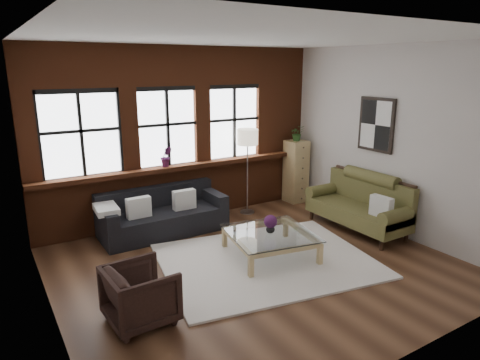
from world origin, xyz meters
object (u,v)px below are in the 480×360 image
vintage_settee (357,202)px  coffee_table (270,245)px  armchair (140,295)px  drawer_chest (296,171)px  vase (270,228)px  floor_lamp (247,168)px  dark_sofa (163,212)px

vintage_settee → coffee_table: bearing=-177.1°
armchair → drawer_chest: drawer_chest is taller
vase → drawer_chest: drawer_chest is taller
coffee_table → vase: (-0.00, 0.00, 0.27)m
armchair → vintage_settee: bearing=-83.3°
vase → armchair: bearing=-164.5°
vintage_settee → drawer_chest: drawer_chest is taller
floor_lamp → armchair: bearing=-140.5°
armchair → vase: (2.26, 0.63, 0.13)m
armchair → coffee_table: armchair is taller
dark_sofa → coffee_table: dark_sofa is taller
drawer_chest → vase: bearing=-136.4°
armchair → coffee_table: 2.35m
dark_sofa → floor_lamp: floor_lamp is taller
dark_sofa → armchair: (-1.24, -2.40, -0.05)m
armchair → floor_lamp: bearing=-53.5°
armchair → drawer_chest: (4.37, 2.64, 0.32)m
coffee_table → floor_lamp: (0.81, 1.91, 0.72)m
vase → coffee_table: bearing=-26.6°
coffee_table → drawer_chest: size_ratio=0.92×
coffee_table → floor_lamp: floor_lamp is taller
vintage_settee → floor_lamp: size_ratio=1.06×
armchair → vase: armchair is taller
vase → drawer_chest: size_ratio=0.11×
vintage_settee → vase: size_ratio=13.73×
vase → floor_lamp: (0.81, 1.91, 0.45)m
dark_sofa → vintage_settee: size_ratio=1.11×
drawer_chest → dark_sofa: bearing=-175.6°
vintage_settee → coffee_table: vintage_settee is taller
armchair → drawer_chest: bearing=-62.0°
vintage_settee → vase: (-1.95, -0.10, -0.05)m
floor_lamp → vintage_settee: bearing=-57.9°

